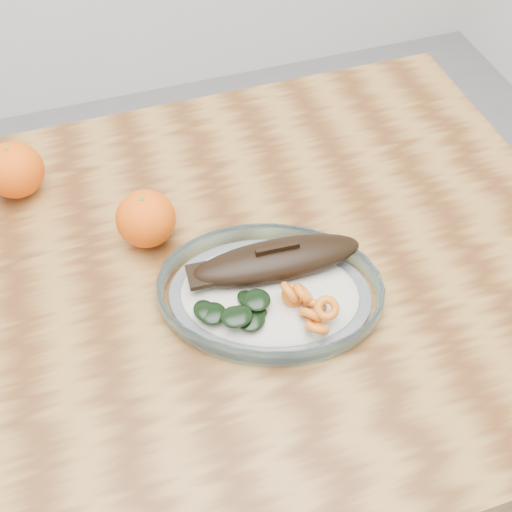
% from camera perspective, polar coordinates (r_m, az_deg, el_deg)
% --- Properties ---
extents(ground, '(3.00, 3.00, 0.00)m').
position_cam_1_polar(ground, '(1.56, -4.38, -19.49)').
color(ground, slate).
rests_on(ground, ground).
extents(dining_table, '(1.20, 0.80, 0.75)m').
position_cam_1_polar(dining_table, '(0.97, -6.66, -6.12)').
color(dining_table, '#593215').
rests_on(dining_table, ground).
extents(plated_meal, '(0.70, 0.70, 0.08)m').
position_cam_1_polar(plated_meal, '(0.86, 1.27, -2.92)').
color(plated_meal, white).
rests_on(plated_meal, dining_table).
extents(orange_left, '(0.09, 0.09, 0.09)m').
position_cam_1_polar(orange_left, '(1.04, -20.69, 7.16)').
color(orange_left, '#FF4705').
rests_on(orange_left, dining_table).
extents(orange_right, '(0.09, 0.09, 0.09)m').
position_cam_1_polar(orange_right, '(0.92, -9.76, 3.28)').
color(orange_right, '#FF4705').
rests_on(orange_right, dining_table).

